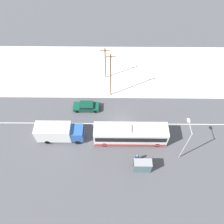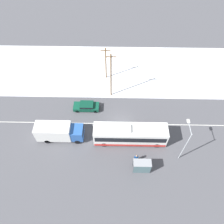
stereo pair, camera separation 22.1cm
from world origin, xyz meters
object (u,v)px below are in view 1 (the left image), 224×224
Objects in this scene: box_truck at (59,132)px; utility_pole_roadside at (111,76)px; utility_pole_snowlot at (105,63)px; pedestrian_at_stop at (137,157)px; streetlamp at (186,140)px; city_bus at (130,134)px; bus_shelter at (143,166)px; sedan_car at (86,106)px.

utility_pole_roadside reaches higher than box_truck.
box_truck is at bearing -116.60° from utility_pole_snowlot.
streetlamp reaches higher than pedestrian_at_stop.
city_bus is 6.37× the size of pedestrian_at_stop.
bus_shelter is (1.54, -5.16, -0.05)m from city_bus.
streetlamp is (5.89, 2.74, 2.75)m from bus_shelter.
streetlamp reaches higher than city_bus.
utility_pole_snowlot is at bearing 106.69° from city_bus.
utility_pole_snowlot is (6.91, 13.80, 1.96)m from box_truck.
bus_shelter is (8.95, -11.35, 0.92)m from sedan_car.
pedestrian_at_stop is 0.25× the size of streetlamp.
box_truck is at bearing -130.74° from utility_pole_roadside.
box_truck is at bearing 162.38° from pedestrian_at_stop.
utility_pole_roadside reaches higher than bus_shelter.
utility_pole_roadside is 1.33× the size of utility_pole_snowlot.
pedestrian_at_stop is at bearing -72.91° from utility_pole_roadside.
pedestrian_at_stop is at bearing -73.93° from utility_pole_snowlot.
utility_pole_snowlot is at bearing 106.67° from bus_shelter.
city_bus is at bearing -1.36° from box_truck.
utility_pole_roadside is (4.25, 3.33, 4.16)m from sedan_car.
pedestrian_at_stop is at bearing 112.96° from bus_shelter.
sedan_car is 0.63× the size of utility_pole_snowlot.
sedan_car is at bearing -141.95° from utility_pole_roadside.
pedestrian_at_stop is (11.98, -3.80, -0.69)m from box_truck.
bus_shelter is at bearing -73.33° from utility_pole_snowlot.
sedan_car is 9.00m from utility_pole_snowlot.
utility_pole_snowlot is (-1.06, 4.55, -1.18)m from utility_pole_roadside.
sedan_car is at bearing -112.07° from utility_pole_snowlot.
utility_pole_roadside is at bearing -76.92° from utility_pole_snowlot.
bus_shelter is 0.36× the size of streetlamp.
sedan_car is 0.47× the size of utility_pole_roadside.
city_bus is 9.70m from sedan_car.
box_truck is 1.05× the size of streetlamp.
utility_pole_snowlot reaches higher than box_truck.
streetlamp is (6.57, 1.12, 3.34)m from pedestrian_at_stop.
box_truck is 13.78m from bus_shelter.
box_truck is 15.55m from utility_pole_snowlot.
pedestrian_at_stop reaches higher than sedan_car.
streetlamp is at bearing 24.95° from bus_shelter.
sedan_car is at bearing 149.88° from streetlamp.
box_truck is at bearing 178.64° from city_bus.
city_bus reaches higher than pedestrian_at_stop.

